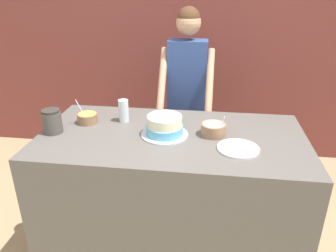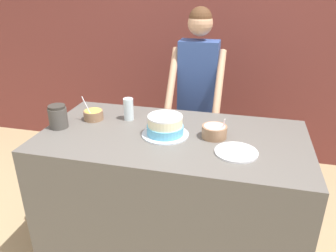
# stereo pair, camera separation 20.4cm
# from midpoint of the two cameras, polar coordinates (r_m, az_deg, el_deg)

# --- Properties ---
(wall_back) EXTENTS (10.00, 0.05, 2.60)m
(wall_back) POSITION_cam_midpoint_polar(r_m,az_deg,el_deg) (3.53, 2.24, 15.17)
(wall_back) COLOR brown
(wall_back) RESTS_ON ground_plane
(counter) EXTENTS (1.72, 0.89, 0.93)m
(counter) POSITION_cam_midpoint_polar(r_m,az_deg,el_deg) (2.35, -1.95, -11.89)
(counter) COLOR #5B5651
(counter) RESTS_ON ground_plane
(person_baker) EXTENTS (0.44, 0.45, 1.66)m
(person_baker) POSITION_cam_midpoint_polar(r_m,az_deg,el_deg) (2.81, 1.25, 7.39)
(person_baker) COLOR #2D2D38
(person_baker) RESTS_ON ground_plane
(cake) EXTENTS (0.30, 0.30, 0.13)m
(cake) POSITION_cam_midpoint_polar(r_m,az_deg,el_deg) (2.08, -3.42, -0.13)
(cake) COLOR silver
(cake) RESTS_ON counter
(frosting_bowl_yellow) EXTENTS (0.14, 0.14, 0.18)m
(frosting_bowl_yellow) POSITION_cam_midpoint_polar(r_m,az_deg,el_deg) (2.36, -16.28, 1.34)
(frosting_bowl_yellow) COLOR #936B4C
(frosting_bowl_yellow) RESTS_ON counter
(frosting_bowl_pink) EXTENTS (0.16, 0.16, 0.14)m
(frosting_bowl_pink) POSITION_cam_midpoint_polar(r_m,az_deg,el_deg) (2.09, 5.16, -0.58)
(frosting_bowl_pink) COLOR #936B4C
(frosting_bowl_pink) RESTS_ON counter
(drinking_glass) EXTENTS (0.07, 0.07, 0.16)m
(drinking_glass) POSITION_cam_midpoint_polar(r_m,az_deg,el_deg) (2.32, -10.25, 2.58)
(drinking_glass) COLOR silver
(drinking_glass) RESTS_ON counter
(ceramic_plate) EXTENTS (0.25, 0.25, 0.01)m
(ceramic_plate) POSITION_cam_midpoint_polar(r_m,az_deg,el_deg) (1.95, 9.22, -3.98)
(ceramic_plate) COLOR silver
(ceramic_plate) RESTS_ON counter
(stoneware_jar) EXTENTS (0.12, 0.12, 0.16)m
(stoneware_jar) POSITION_cam_midpoint_polar(r_m,az_deg,el_deg) (2.27, -22.00, 0.68)
(stoneware_jar) COLOR #4C4742
(stoneware_jar) RESTS_ON counter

